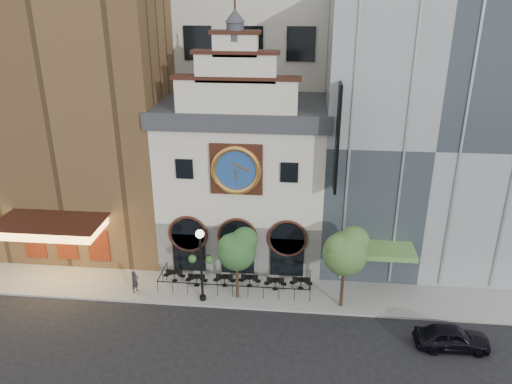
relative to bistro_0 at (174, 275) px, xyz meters
The scene contains 17 objects.
ground 5.35m from the bistro_0, 31.77° to the right, with size 120.00×120.00×0.00m, color black.
sidewalk 4.56m from the bistro_0, ahead, with size 44.00×5.00×0.15m, color gray.
clock_building 9.09m from the bistro_0, 48.08° to the left, with size 12.60×8.78×18.65m.
theater_building 16.34m from the bistro_0, 139.83° to the left, with size 14.00×15.60×25.00m.
retail_building 21.19m from the bistro_0, 22.33° to the left, with size 14.00×14.40×20.00m.
cafe_railing 4.52m from the bistro_0, ahead, with size 10.60×2.60×0.90m, color black, non-canonical shape.
bistro_0 is the anchor object (origin of this frame).
bistro_1 1.80m from the bistro_0, 14.15° to the right, with size 1.58×0.68×0.90m.
bistro_2 3.74m from the bistro_0, ahead, with size 1.58×0.68×0.90m.
bistro_3 5.53m from the bistro_0, ahead, with size 1.58×0.68×0.90m.
bistro_4 7.38m from the bistro_0, ahead, with size 1.58×0.68×0.90m.
bistro_5 9.18m from the bistro_0, ahead, with size 1.58×0.68×0.90m.
car_right 18.97m from the bistro_0, 16.42° to the right, with size 1.75×4.35×1.48m, color black.
pedestrian 2.91m from the bistro_0, 145.24° to the right, with size 0.60×0.39×1.65m, color black.
lamppost 4.34m from the bistro_0, 40.17° to the right, with size 1.70×0.58×5.33m.
tree_left 6.12m from the bistro_0, 17.67° to the right, with size 2.69×2.59×5.18m.
tree_right 12.66m from the bistro_0, ahead, with size 2.98×2.87×5.74m.
Camera 1 is at (4.49, -27.70, 19.93)m, focal length 35.00 mm.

